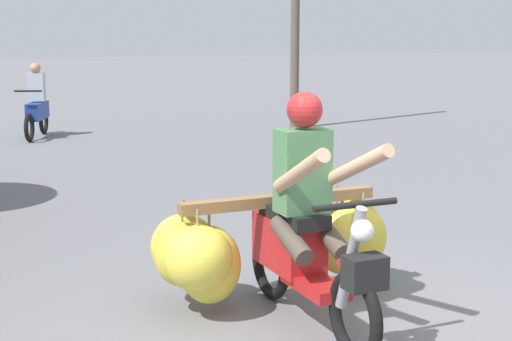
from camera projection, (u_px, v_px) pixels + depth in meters
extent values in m
torus|color=black|center=(355.00, 316.00, 4.60)|extent=(0.11, 0.56, 0.56)
torus|color=black|center=(270.00, 262.00, 5.68)|extent=(0.11, 0.56, 0.56)
cube|color=red|center=(315.00, 285.00, 5.05)|extent=(0.27, 0.57, 0.08)
cube|color=red|center=(289.00, 243.00, 5.37)|extent=(0.32, 0.66, 0.36)
cube|color=black|center=(294.00, 215.00, 5.26)|extent=(0.30, 0.61, 0.10)
cylinder|color=gray|center=(351.00, 259.00, 4.60)|extent=(0.09, 0.29, 0.69)
cylinder|color=black|center=(356.00, 205.00, 4.50)|extent=(0.56, 0.07, 0.04)
sphere|color=silver|center=(362.00, 231.00, 4.45)|extent=(0.14, 0.14, 0.14)
cube|color=black|center=(365.00, 272.00, 4.46)|extent=(0.25, 0.17, 0.20)
cube|color=red|center=(356.00, 268.00, 4.55)|extent=(0.12, 0.29, 0.04)
cube|color=olive|center=(280.00, 200.00, 5.46)|extent=(1.50, 0.19, 0.08)
cube|color=olive|center=(269.00, 199.00, 5.63)|extent=(1.35, 0.16, 0.06)
ellipsoid|color=gold|center=(336.00, 233.00, 6.03)|extent=(0.37, 0.34, 0.48)
cylinder|color=#998459|center=(337.00, 196.00, 5.98)|extent=(0.02, 0.02, 0.18)
ellipsoid|color=yellow|center=(183.00, 254.00, 5.33)|extent=(0.47, 0.43, 0.46)
cylinder|color=#998459|center=(182.00, 215.00, 5.28)|extent=(0.02, 0.02, 0.15)
ellipsoid|color=yellow|center=(198.00, 258.00, 5.18)|extent=(0.55, 0.51, 0.45)
cylinder|color=#998459|center=(198.00, 220.00, 5.14)|extent=(0.02, 0.02, 0.14)
ellipsoid|color=gold|center=(356.00, 231.00, 5.89)|extent=(0.41, 0.37, 0.53)
cylinder|color=#998459|center=(356.00, 195.00, 5.83)|extent=(0.02, 0.02, 0.10)
ellipsoid|color=yellow|center=(210.00, 265.00, 5.34)|extent=(0.48, 0.44, 0.55)
cylinder|color=#998459|center=(209.00, 218.00, 5.28)|extent=(0.02, 0.02, 0.18)
ellipsoid|color=yellow|center=(184.00, 246.00, 5.52)|extent=(0.55, 0.51, 0.48)
cylinder|color=#998459|center=(183.00, 209.00, 5.47)|extent=(0.02, 0.02, 0.14)
ellipsoid|color=yellow|center=(342.00, 239.00, 5.75)|extent=(0.45, 0.41, 0.54)
cylinder|color=#998459|center=(342.00, 200.00, 5.70)|extent=(0.02, 0.02, 0.12)
ellipsoid|color=gold|center=(362.00, 237.00, 5.70)|extent=(0.37, 0.33, 0.45)
cylinder|color=#998459|center=(363.00, 203.00, 5.66)|extent=(0.02, 0.02, 0.14)
cube|color=#4C7F51|center=(303.00, 171.00, 5.10)|extent=(0.35, 0.24, 0.56)
sphere|color=#B22626|center=(305.00, 110.00, 5.00)|extent=(0.24, 0.24, 0.24)
cylinder|color=tan|center=(355.00, 167.00, 4.86)|extent=(0.18, 0.72, 0.39)
cylinder|color=tan|center=(300.00, 172.00, 4.70)|extent=(0.10, 0.72, 0.39)
cylinder|color=#4C4238|center=(329.00, 235.00, 5.12)|extent=(0.16, 0.45, 0.27)
cylinder|color=#4C4238|center=(291.00, 240.00, 5.01)|extent=(0.16, 0.45, 0.27)
torus|color=black|center=(29.00, 128.00, 13.84)|extent=(0.24, 0.52, 0.52)
torus|color=black|center=(44.00, 121.00, 14.93)|extent=(0.24, 0.52, 0.52)
cube|color=navy|center=(37.00, 111.00, 14.44)|extent=(0.51, 0.93, 0.32)
cylinder|color=black|center=(28.00, 91.00, 13.78)|extent=(0.49, 0.19, 0.04)
cube|color=#B2B7C6|center=(36.00, 87.00, 14.38)|extent=(0.35, 0.28, 0.52)
sphere|color=tan|center=(35.00, 68.00, 14.30)|extent=(0.20, 0.20, 0.20)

